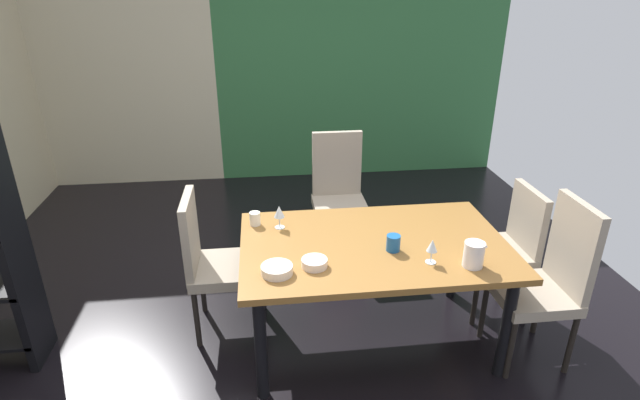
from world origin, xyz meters
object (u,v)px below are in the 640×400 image
chair_right_far (507,243)px  serving_bowl_corner (277,270)px  serving_bowl_north (314,263)px  pitcher_right (474,254)px  chair_left_far (212,258)px  dining_table (374,254)px  wine_glass_south (279,212)px  cup_rear (393,243)px  chair_head_far (338,191)px  wine_glass_near_shelf (432,247)px  chair_right_near (549,277)px  cup_east (255,219)px

chair_right_far → serving_bowl_corner: (-1.61, -0.54, 0.24)m
serving_bowl_north → pitcher_right: 0.89m
chair_left_far → dining_table: bearing=75.9°
chair_right_far → pitcher_right: size_ratio=6.18×
wine_glass_south → cup_rear: size_ratio=1.57×
serving_bowl_corner → chair_head_far: bearing=69.1°
chair_head_far → wine_glass_south: (-0.53, -0.95, 0.28)m
dining_table → wine_glass_near_shelf: (0.27, -0.27, 0.18)m
chair_right_far → wine_glass_near_shelf: 0.96m
dining_table → serving_bowl_corner: (-0.60, -0.28, 0.11)m
chair_right_near → cup_rear: chair_right_near is taller
chair_right_far → serving_bowl_corner: chair_right_far is taller
pitcher_right → chair_left_far: bearing=158.7°
chair_left_far → cup_rear: (1.10, -0.36, 0.24)m
chair_head_far → cup_east: chair_head_far is taller
chair_left_far → serving_bowl_corner: bearing=37.4°
pitcher_right → wine_glass_south: bearing=150.3°
chair_right_far → chair_left_far: chair_left_far is taller
chair_right_near → cup_east: chair_right_near is taller
wine_glass_south → chair_right_far: bearing=-0.4°
cup_rear → serving_bowl_north: bearing=-165.4°
dining_table → pitcher_right: bearing=-34.2°
chair_left_far → chair_head_far: bearing=134.4°
serving_bowl_corner → cup_rear: cup_rear is taller
chair_right_far → wine_glass_near_shelf: bearing=125.2°
chair_right_far → cup_rear: bearing=111.5°
wine_glass_near_shelf → wine_glass_south: wine_glass_south is taller
serving_bowl_corner → cup_east: size_ratio=2.00×
wine_glass_near_shelf → chair_right_near: bearing=0.9°
chair_left_far → chair_right_far: bearing=90.0°
chair_left_far → serving_bowl_north: bearing=51.9°
dining_table → chair_head_far: 1.22m
chair_left_far → cup_east: bearing=104.0°
chair_right_far → wine_glass_near_shelf: size_ratio=6.33×
serving_bowl_north → chair_head_far: bearing=76.0°
cup_east → pitcher_right: bearing=-28.6°
dining_table → wine_glass_near_shelf: bearing=-45.0°
chair_head_far → serving_bowl_north: size_ratio=7.14×
chair_left_far → wine_glass_near_shelf: (1.28, -0.52, 0.29)m
chair_right_near → cup_east: 1.85m
wine_glass_south → pitcher_right: size_ratio=1.04×
chair_left_far → serving_bowl_north: 0.82m
chair_right_far → chair_left_far: 2.02m
dining_table → serving_bowl_corner: serving_bowl_corner is taller
chair_head_far → wine_glass_near_shelf: chair_head_far is taller
dining_table → serving_bowl_north: size_ratio=11.08×
chair_right_far → wine_glass_south: chair_right_far is taller
chair_head_far → pitcher_right: bearing=108.4°
wine_glass_near_shelf → cup_rear: (-0.18, 0.16, -0.05)m
serving_bowl_north → dining_table: bearing=30.6°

